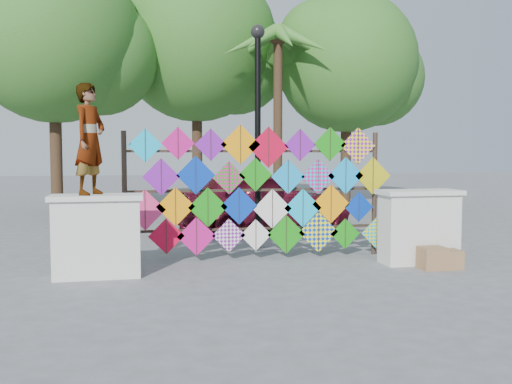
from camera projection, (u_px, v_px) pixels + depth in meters
ground at (265, 267)px, 9.58m from camera, size 80.00×80.00×0.00m
parapet_left at (97, 235)px, 8.79m from camera, size 1.40×0.65×1.28m
parapet_right at (419, 226)px, 9.89m from camera, size 1.40×0.65×1.28m
kite_rack at (261, 192)px, 10.23m from camera, size 4.92×0.24×2.43m
tree_west at (57, 37)px, 17.14m from camera, size 5.85×5.20×8.01m
tree_mid at (199, 43)px, 19.97m from camera, size 6.30×5.60×8.61m
tree_east at (349, 63)px, 19.57m from camera, size 5.40×4.80×7.42m
palm_tree at (278, 54)px, 17.50m from camera, size 3.62×3.62×5.83m
vendor_woman at (90, 139)px, 8.68m from camera, size 0.67×0.74×1.70m
sedan at (262, 200)px, 14.05m from camera, size 4.68×2.61×1.50m
lamppost at (258, 114)px, 11.41m from camera, size 0.28×0.28×4.46m
cardboard_box_near at (432, 258)px, 9.41m from camera, size 0.42×0.37×0.37m
cardboard_box_far at (449, 259)px, 9.45m from camera, size 0.38×0.35×0.32m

